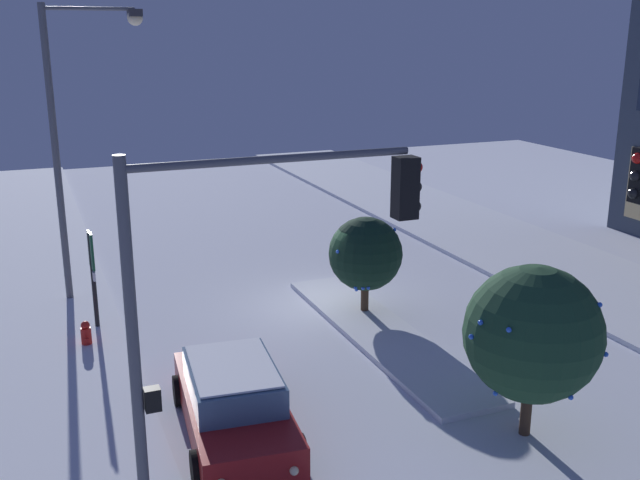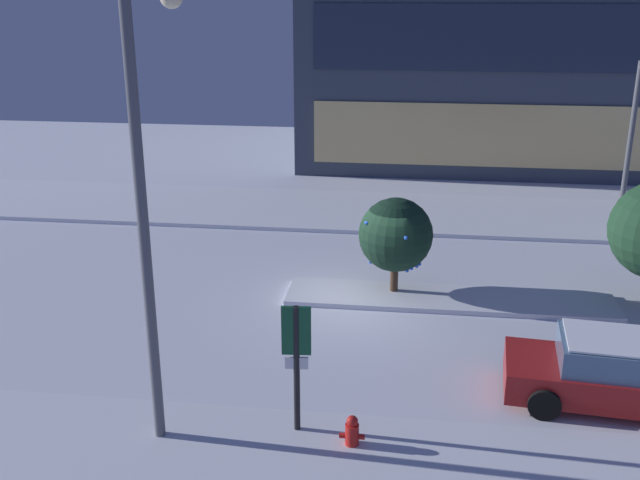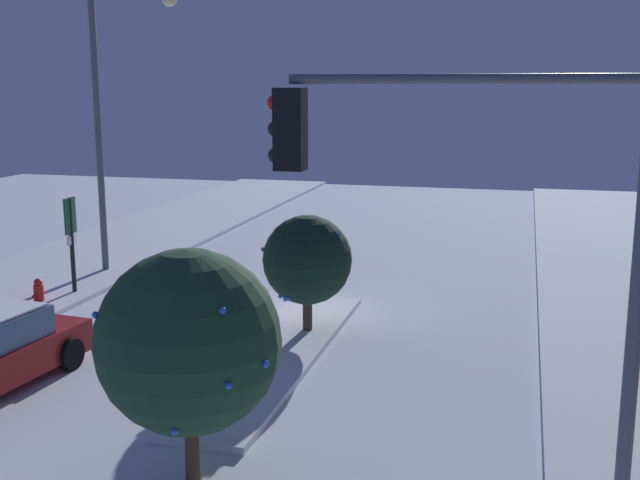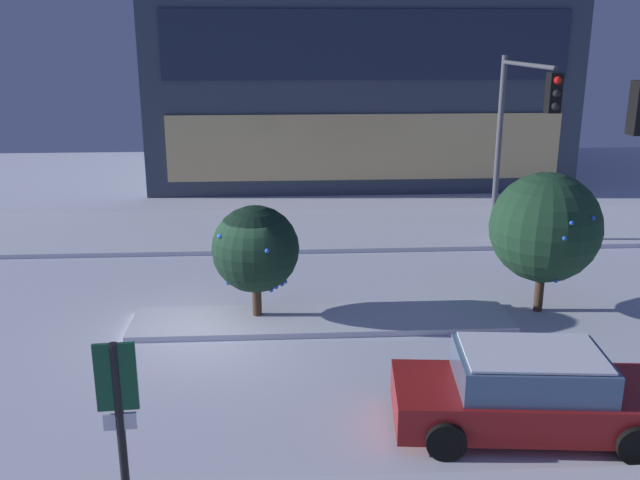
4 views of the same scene
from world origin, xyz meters
name	(u,v)px [view 1 (image 1 of 4)]	position (x,y,z in m)	size (l,w,h in m)	color
ground	(331,306)	(0.00, 0.00, 0.00)	(52.00, 52.00, 0.00)	silver
curb_strip_near	(19,350)	(0.00, -8.43, 0.07)	(52.00, 5.20, 0.14)	silver
curb_strip_far	(564,270)	(0.00, 8.43, 0.07)	(52.00, 5.20, 0.14)	silver
median_strip	(381,334)	(2.51, 0.38, 0.07)	(9.00, 1.80, 0.14)	silver
car_near	(233,401)	(5.75, -4.51, 0.71)	(4.81, 2.40, 1.49)	maroon
traffic_light_corner_near_right	(252,272)	(8.28, -4.81, 4.20)	(0.32, 4.78, 6.10)	#565960
street_lamp_arched	(78,116)	(-3.25, -6.30, 5.42)	(0.56, 2.75, 8.44)	#565960
fire_hydrant	(86,336)	(0.42, -6.84, 0.36)	(0.48, 0.26, 0.74)	red
parking_info_sign	(93,269)	(-0.67, -6.47, 1.75)	(0.55, 0.12, 2.73)	black
decorated_tree_median	(533,334)	(7.92, 0.83, 2.15)	(2.66, 2.72, 3.48)	#473323
decorated_tree_left_of_median	(365,254)	(0.96, 0.63, 1.79)	(2.05, 2.05, 2.82)	#473323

